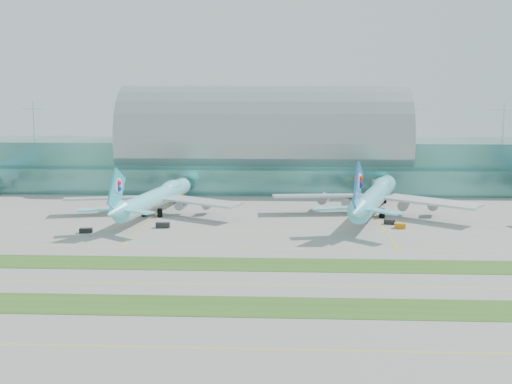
{
  "coord_description": "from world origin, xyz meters",
  "views": [
    {
      "loc": [
        9.63,
        -143.8,
        40.01
      ],
      "look_at": [
        0.0,
        55.0,
        9.0
      ],
      "focal_mm": 45.0,
      "sensor_mm": 36.0,
      "label": 1
    }
  ],
  "objects": [
    {
      "name": "ground",
      "position": [
        0.0,
        0.0,
        0.0
      ],
      "size": [
        700.0,
        700.0,
        0.0
      ],
      "primitive_type": "plane",
      "color": "gray",
      "rests_on": "ground"
    },
    {
      "name": "terminal",
      "position": [
        0.01,
        128.79,
        14.23
      ],
      "size": [
        340.0,
        69.1,
        36.0
      ],
      "color": "#3D7A75",
      "rests_on": "ground"
    },
    {
      "name": "grass_strip_near",
      "position": [
        0.0,
        -28.0,
        0.04
      ],
      "size": [
        420.0,
        12.0,
        0.08
      ],
      "primitive_type": "cube",
      "color": "#2D591E",
      "rests_on": "ground"
    },
    {
      "name": "grass_strip_far",
      "position": [
        0.0,
        2.0,
        0.04
      ],
      "size": [
        420.0,
        12.0,
        0.08
      ],
      "primitive_type": "cube",
      "color": "#2D591E",
      "rests_on": "ground"
    },
    {
      "name": "taxiline_a",
      "position": [
        0.0,
        -48.0,
        0.01
      ],
      "size": [
        420.0,
        0.35,
        0.01
      ],
      "primitive_type": "cube",
      "color": "yellow",
      "rests_on": "ground"
    },
    {
      "name": "taxiline_b",
      "position": [
        0.0,
        -14.0,
        0.01
      ],
      "size": [
        420.0,
        0.35,
        0.01
      ],
      "primitive_type": "cube",
      "color": "yellow",
      "rests_on": "ground"
    },
    {
      "name": "taxiline_c",
      "position": [
        0.0,
        18.0,
        0.01
      ],
      "size": [
        420.0,
        0.35,
        0.01
      ],
      "primitive_type": "cube",
      "color": "yellow",
      "rests_on": "ground"
    },
    {
      "name": "taxiline_d",
      "position": [
        0.0,
        40.0,
        0.01
      ],
      "size": [
        420.0,
        0.35,
        0.01
      ],
      "primitive_type": "cube",
      "color": "yellow",
      "rests_on": "ground"
    },
    {
      "name": "airliner_b",
      "position": [
        -33.48,
        62.99,
        5.91
      ],
      "size": [
        60.6,
        69.45,
        19.17
      ],
      "rotation": [
        0.0,
        0.0,
        -0.16
      ],
      "color": "#71EAF9",
      "rests_on": "ground"
    },
    {
      "name": "airliner_c",
      "position": [
        38.66,
        65.66,
        6.54
      ],
      "size": [
        65.34,
        75.62,
        21.22
      ],
      "rotation": [
        0.0,
        0.0,
        -0.28
      ],
      "color": "#6DE2F1",
      "rests_on": "ground"
    },
    {
      "name": "gse_c",
      "position": [
        -48.04,
        34.12,
        0.66
      ],
      "size": [
        3.91,
        2.52,
        1.33
      ],
      "primitive_type": "cube",
      "rotation": [
        0.0,
        0.0,
        0.16
      ],
      "color": "black",
      "rests_on": "ground"
    },
    {
      "name": "gse_d",
      "position": [
        -27.25,
        42.05,
        0.8
      ],
      "size": [
        4.1,
        1.78,
        1.59
      ],
      "primitive_type": "cube",
      "rotation": [
        0.0,
        0.0,
        0.01
      ],
      "color": "black",
      "rests_on": "ground"
    },
    {
      "name": "gse_e",
      "position": [
        43.41,
        44.78,
        0.76
      ],
      "size": [
        3.58,
        2.48,
        1.51
      ],
      "primitive_type": "cube",
      "rotation": [
        0.0,
        0.0,
        -0.17
      ],
      "color": "orange",
      "rests_on": "ground"
    },
    {
      "name": "gse_f",
      "position": [
        41.26,
        50.59,
        0.7
      ],
      "size": [
        3.73,
        2.47,
        1.41
      ],
      "primitive_type": "cube",
      "rotation": [
        0.0,
        0.0,
        -0.26
      ],
      "color": "black",
      "rests_on": "ground"
    }
  ]
}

